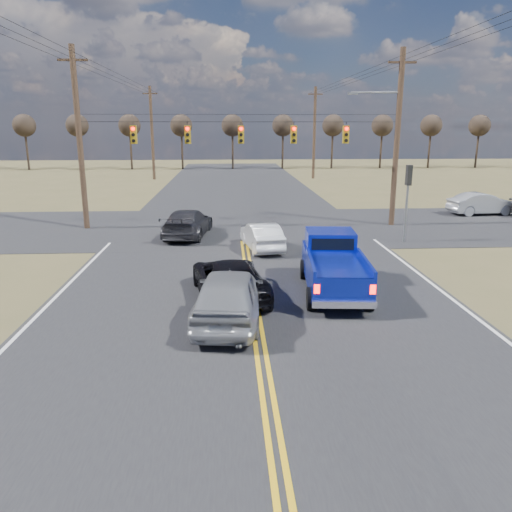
{
  "coord_description": "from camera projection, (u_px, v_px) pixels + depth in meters",
  "views": [
    {
      "loc": [
        -0.82,
        -10.99,
        5.73
      ],
      "look_at": [
        0.12,
        5.28,
        1.5
      ],
      "focal_mm": 35.0,
      "sensor_mm": 36.0,
      "label": 1
    }
  ],
  "objects": [
    {
      "name": "treeline",
      "position": [
        238.0,
        127.0,
        36.72
      ],
      "size": [
        87.0,
        117.8,
        7.4
      ],
      "color": "#33261C",
      "rests_on": "ground"
    },
    {
      "name": "road_main",
      "position": [
        247.0,
        262.0,
        21.76
      ],
      "size": [
        14.0,
        120.0,
        0.02
      ],
      "primitive_type": "cube",
      "color": "#28282B",
      "rests_on": "ground"
    },
    {
      "name": "dgrey_car_queue",
      "position": [
        188.0,
        223.0,
        26.73
      ],
      "size": [
        2.75,
        5.27,
        1.46
      ],
      "primitive_type": "imported",
      "rotation": [
        0.0,
        0.0,
        3.0
      ],
      "color": "#303034",
      "rests_on": "ground"
    },
    {
      "name": "silver_suv",
      "position": [
        229.0,
        295.0,
        14.98
      ],
      "size": [
        2.5,
        5.06,
        1.66
      ],
      "primitive_type": "imported",
      "rotation": [
        0.0,
        0.0,
        3.03
      ],
      "color": "#94969C",
      "rests_on": "ground"
    },
    {
      "name": "black_suv",
      "position": [
        229.0,
        278.0,
        17.18
      ],
      "size": [
        2.9,
        5.09,
        1.34
      ],
      "primitive_type": "imported",
      "rotation": [
        0.0,
        0.0,
        3.29
      ],
      "color": "black",
      "rests_on": "ground"
    },
    {
      "name": "cross_car_east_near",
      "position": [
        482.0,
        204.0,
        33.34
      ],
      "size": [
        1.97,
        4.58,
        1.47
      ],
      "primitive_type": "imported",
      "rotation": [
        0.0,
        0.0,
        1.67
      ],
      "color": "#A2A5AA",
      "rests_on": "ground"
    },
    {
      "name": "signal_gantry",
      "position": [
        250.0,
        139.0,
        28.04
      ],
      "size": [
        19.6,
        4.83,
        10.0
      ],
      "color": "#473323",
      "rests_on": "ground"
    },
    {
      "name": "road_cross",
      "position": [
        242.0,
        227.0,
        29.49
      ],
      "size": [
        120.0,
        12.0,
        0.02
      ],
      "primitive_type": "cube",
      "color": "#28282B",
      "rests_on": "ground"
    },
    {
      "name": "ground",
      "position": [
        264.0,
        370.0,
        12.1
      ],
      "size": [
        160.0,
        160.0,
        0.0
      ],
      "primitive_type": "plane",
      "color": "brown",
      "rests_on": "ground"
    },
    {
      "name": "pickup_truck",
      "position": [
        333.0,
        266.0,
        17.67
      ],
      "size": [
        2.46,
        5.43,
        1.98
      ],
      "rotation": [
        0.0,
        0.0,
        -0.08
      ],
      "color": "black",
      "rests_on": "ground"
    },
    {
      "name": "white_car_queue",
      "position": [
        262.0,
        236.0,
        23.88
      ],
      "size": [
        1.98,
        4.12,
        1.3
      ],
      "primitive_type": "imported",
      "rotation": [
        0.0,
        0.0,
        3.3
      ],
      "color": "silver",
      "rests_on": "ground"
    },
    {
      "name": "utility_poles",
      "position": [
        242.0,
        136.0,
        27.21
      ],
      "size": [
        19.6,
        58.32,
        10.0
      ],
      "color": "#473323",
      "rests_on": "ground"
    }
  ]
}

